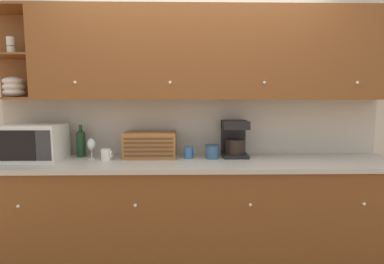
% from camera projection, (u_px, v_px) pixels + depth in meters
% --- Properties ---
extents(ground_plane, '(24.00, 24.00, 0.00)m').
position_uv_depth(ground_plane, '(192.00, 243.00, 3.02)').
color(ground_plane, '#896647').
extents(wall_back, '(5.97, 0.06, 2.60)m').
position_uv_depth(wall_back, '(192.00, 115.00, 2.90)').
color(wall_back, beige).
rests_on(wall_back, ground_plane).
extents(counter_unit, '(3.59, 0.66, 0.92)m').
position_uv_depth(counter_unit, '(192.00, 211.00, 2.65)').
color(counter_unit, brown).
rests_on(counter_unit, ground_plane).
extents(backsplash_panel, '(3.57, 0.01, 0.53)m').
position_uv_depth(backsplash_panel, '(192.00, 127.00, 2.88)').
color(backsplash_panel, '#B7B2A8').
rests_on(backsplash_panel, counter_unit).
extents(upper_cabinets, '(3.57, 0.36, 0.79)m').
position_uv_depth(upper_cabinets, '(211.00, 55.00, 2.65)').
color(upper_cabinets, brown).
rests_on(upper_cabinets, backsplash_panel).
extents(microwave, '(0.53, 0.37, 0.31)m').
position_uv_depth(microwave, '(31.00, 142.00, 2.60)').
color(microwave, silver).
rests_on(microwave, counter_unit).
extents(wine_bottle, '(0.08, 0.08, 0.30)m').
position_uv_depth(wine_bottle, '(81.00, 142.00, 2.75)').
color(wine_bottle, '#19381E').
rests_on(wine_bottle, counter_unit).
extents(wine_glass, '(0.07, 0.07, 0.18)m').
position_uv_depth(wine_glass, '(91.00, 145.00, 2.66)').
color(wine_glass, silver).
rests_on(wine_glass, counter_unit).
extents(mug, '(0.10, 0.08, 0.10)m').
position_uv_depth(mug, '(106.00, 155.00, 2.59)').
color(mug, silver).
rests_on(mug, counter_unit).
extents(bread_box, '(0.46, 0.28, 0.23)m').
position_uv_depth(bread_box, '(150.00, 145.00, 2.71)').
color(bread_box, '#996033').
rests_on(bread_box, counter_unit).
extents(mug_blue_second, '(0.10, 0.08, 0.10)m').
position_uv_depth(mug_blue_second, '(189.00, 153.00, 2.68)').
color(mug_blue_second, '#38669E').
rests_on(mug_blue_second, counter_unit).
extents(storage_canister, '(0.12, 0.12, 0.12)m').
position_uv_depth(storage_canister, '(212.00, 152.00, 2.67)').
color(storage_canister, '#33567A').
rests_on(storage_canister, counter_unit).
extents(coffee_maker, '(0.23, 0.27, 0.33)m').
position_uv_depth(coffee_maker, '(234.00, 138.00, 2.77)').
color(coffee_maker, black).
rests_on(coffee_maker, counter_unit).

